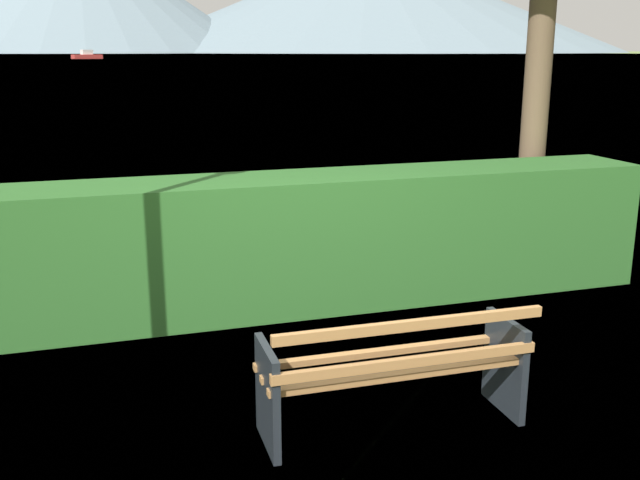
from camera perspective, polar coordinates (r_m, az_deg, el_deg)
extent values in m
plane|color=olive|center=(5.12, 5.45, -14.14)|extent=(1400.00, 1400.00, 0.00)
plane|color=#7A99A8|center=(311.74, -17.63, 13.53)|extent=(620.00, 620.00, 0.00)
cube|color=#A0703F|center=(4.76, 6.47, -10.43)|extent=(1.77, 0.09, 0.04)
cube|color=#A0703F|center=(4.92, 5.58, -9.54)|extent=(1.77, 0.09, 0.04)
cube|color=#A0703F|center=(5.08, 4.76, -8.69)|extent=(1.77, 0.09, 0.04)
cube|color=#A0703F|center=(4.65, 6.87, -9.45)|extent=(1.77, 0.07, 0.06)
cube|color=#A0703F|center=(4.51, 7.20, -6.60)|extent=(1.77, 0.07, 0.06)
cube|color=#1E2328|center=(4.72, -4.11, -12.10)|extent=(0.06, 0.51, 0.68)
cube|color=#1E2328|center=(5.30, 14.22, -9.41)|extent=(0.06, 0.51, 0.68)
cube|color=#285B23|center=(7.09, -2.24, -0.19)|extent=(7.34, 0.88, 1.29)
cylinder|color=brown|center=(8.88, 16.54, 11.13)|extent=(0.30, 0.30, 4.01)
cube|color=#B2332D|center=(207.88, -17.70, 13.45)|extent=(8.08, 5.23, 1.12)
cube|color=silver|center=(207.87, -17.72, 13.78)|extent=(3.24, 2.72, 1.23)
cone|color=slate|center=(626.73, 3.83, 18.10)|extent=(403.47, 403.47, 81.24)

